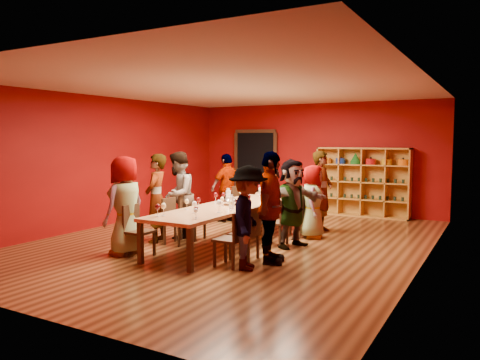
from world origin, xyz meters
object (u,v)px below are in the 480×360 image
shelving_unit (363,179)px  person_right_3 (313,202)px  tasting_table (234,207)px  person_left_1 (156,198)px  chair_person_left_1 (174,219)px  chair_person_right_3 (299,213)px  person_right_0 (248,218)px  chair_person_right_1 (248,231)px  chair_person_right_0 (234,236)px  spittoon_bowl (230,201)px  person_left_0 (125,205)px  chair_person_right_4 (311,208)px  wine_bottle (279,191)px  chair_person_left_2 (190,215)px  person_right_1 (270,208)px  person_right_4 (322,191)px  person_left_4 (228,188)px  person_left_2 (178,195)px  chair_person_left_0 (136,228)px  person_right_2 (292,203)px  chair_person_left_4 (241,202)px

shelving_unit → person_right_3: bearing=-93.3°
tasting_table → person_right_3: bearing=42.5°
tasting_table → person_left_1: 1.53m
chair_person_left_1 → chair_person_right_3: size_ratio=1.00×
person_right_0 → chair_person_right_1: (-0.26, 0.49, -0.31)m
chair_person_right_0 → person_right_0: person_right_0 is taller
tasting_table → spittoon_bowl: spittoon_bowl is taller
person_left_0 → chair_person_right_1: bearing=109.8°
person_right_0 → chair_person_right_1: 0.64m
chair_person_right_4 → wine_bottle: size_ratio=3.01×
chair_person_right_3 → chair_person_right_4: (0.00, 0.71, 0.00)m
chair_person_left_2 → chair_person_right_4: 2.73m
person_right_1 → person_right_3: bearing=-13.6°
chair_person_left_1 → person_right_4: size_ratio=0.50×
person_left_1 → person_left_4: size_ratio=1.04×
chair_person_left_1 → chair_person_left_2: size_ratio=1.00×
chair_person_left_2 → person_right_4: bearing=44.5°
person_left_2 → chair_person_right_1: bearing=49.7°
chair_person_left_0 → chair_person_right_4: (1.82, 3.61, 0.00)m
chair_person_right_1 → person_right_4: (0.25, 2.90, 0.39)m
chair_person_left_1 → spittoon_bowl: bearing=33.6°
chair_person_right_1 → person_right_3: (0.30, 2.20, 0.25)m
tasting_table → chair_person_left_1: size_ratio=5.06×
chair_person_right_0 → chair_person_right_4: same height
tasting_table → shelving_unit: bearing=72.1°
person_right_1 → chair_person_left_1: bearing=65.1°
chair_person_right_1 → wine_bottle: bearing=104.4°
shelving_unit → person_right_2: 4.17m
shelving_unit → chair_person_left_0: size_ratio=2.70×
person_right_4 → chair_person_left_2: bearing=135.2°
person_left_0 → tasting_table: bearing=148.1°
person_right_0 → person_right_4: 3.40m
shelving_unit → person_right_1: person_right_1 is taller
person_right_0 → person_right_2: size_ratio=0.98×
person_right_2 → chair_person_right_3: 1.04m
person_right_0 → spittoon_bowl: person_right_0 is taller
shelving_unit → chair_person_right_1: 5.45m
shelving_unit → person_left_2: size_ratio=1.36×
chair_person_left_4 → chair_person_left_1: bearing=-90.0°
chair_person_left_0 → person_right_2: bearing=43.2°
chair_person_right_4 → wine_bottle: 0.81m
chair_person_left_2 → person_right_0: 2.51m
person_left_2 → person_left_0: bearing=-16.4°
chair_person_left_2 → person_left_4: bearing=99.8°
person_left_0 → person_right_3: 3.75m
person_right_1 → person_right_4: person_right_1 is taller
chair_person_left_1 → person_right_3: person_right_3 is taller
person_left_4 → person_right_1: size_ratio=0.91×
person_right_2 → spittoon_bowl: size_ratio=5.74×
chair_person_left_4 → person_right_0: (2.08, -3.47, 0.31)m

